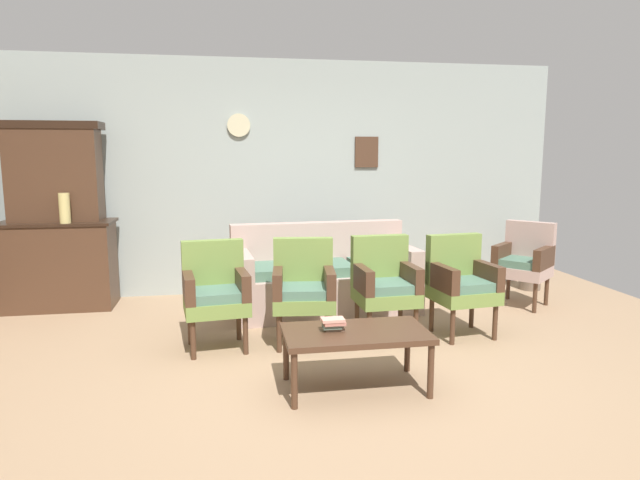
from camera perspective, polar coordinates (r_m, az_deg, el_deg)
The scene contains 14 objects.
ground_plane at distance 4.30m, azimuth 1.48°, elevation -13.43°, with size 7.68×7.68×0.00m, color #997A5B.
wall_back_with_decor at distance 6.58m, azimuth -2.97°, elevation 6.42°, with size 6.40×0.09×2.70m.
side_cabinet at distance 6.49m, azimuth -25.22°, elevation -2.32°, with size 1.16×0.55×0.93m.
cabinet_upper_hutch at distance 6.47m, azimuth -25.61°, elevation 6.41°, with size 0.99×0.38×1.03m.
vase_on_cabinet at distance 6.20m, azimuth -24.77°, elevation 2.99°, with size 0.11×0.11×0.31m, color tan.
floral_couch at distance 5.81m, azimuth 0.44°, elevation -4.10°, with size 1.94×0.94×0.90m.
armchair_by_doorway at distance 4.75m, azimuth -10.71°, elevation -5.06°, with size 0.57×0.55×0.90m.
armchair_near_couch_end at distance 4.79m, azimuth -1.70°, elevation -4.79°, with size 0.57×0.55×0.90m.
armchair_near_cabinet at distance 4.98m, azimuth 6.64°, elevation -4.33°, with size 0.54×0.51×0.90m.
armchair_row_middle at distance 5.17m, azimuth 14.31°, elevation -4.05°, with size 0.57×0.55×0.90m.
wingback_chair_by_fireplace at distance 6.38m, azimuth 20.26°, elevation -1.91°, with size 0.71×0.71×0.90m.
coffee_table at distance 3.90m, azimuth 3.69°, elevation -9.90°, with size 1.00×0.56×0.42m.
book_stack_on_table at distance 3.86m, azimuth 1.37°, elevation -8.61°, with size 0.16×0.11×0.09m.
floor_vase_by_wall at distance 7.17m, azimuth 20.85°, elevation -2.03°, with size 0.26×0.26×0.70m, color brown.
Camera 1 is at (-0.78, -3.90, 1.63)m, focal length 31.14 mm.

